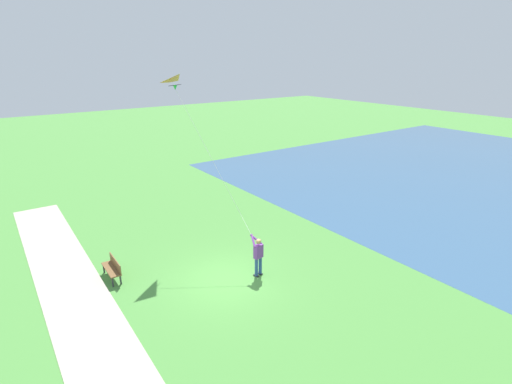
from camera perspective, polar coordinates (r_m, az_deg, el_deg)
ground_plane at (r=17.06m, az=-4.38°, el=-12.66°), size 120.00×120.00×0.00m
walkway_path at (r=13.91m, az=-20.84°, el=-22.44°), size 2.91×32.03×0.02m
person_kite_flyer at (r=16.87m, az=0.29°, el=-8.90°), size 0.52×0.62×1.83m
flying_kite at (r=18.92m, az=-10.95°, el=15.10°), size 1.34×5.31×6.35m
park_bench_near_walkway at (r=17.99m, az=-20.02°, el=-10.20°), size 0.46×1.51×0.88m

